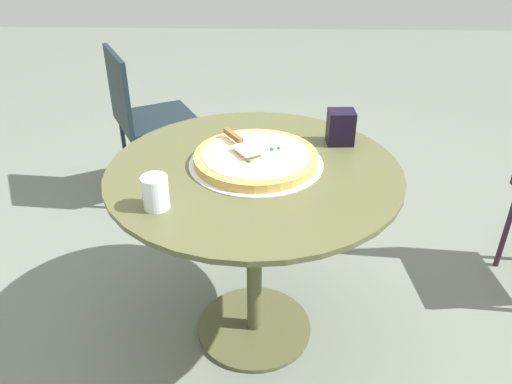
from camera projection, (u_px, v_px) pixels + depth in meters
The scene contains 7 objects.
ground_plane at pixel (254, 328), 2.05m from camera, with size 10.00×10.00×0.00m, color slate.
patio_table at pixel (254, 208), 1.76m from camera, with size 0.97×0.97×0.73m.
pizza_on_tray at pixel (256, 159), 1.70m from camera, with size 0.45×0.45×0.05m.
pizza_server at pixel (240, 142), 1.72m from camera, with size 0.15×0.20×0.02m.
drinking_cup at pixel (155, 192), 1.45m from camera, with size 0.08×0.08×0.10m, color silver.
napkin_dispenser at pixel (341, 127), 1.81m from camera, with size 0.09×0.08×0.12m, color black.
patio_chair_far at pixel (143, 113), 2.71m from camera, with size 0.53×0.53×0.83m.
Camera 1 is at (-0.05, 1.48, 1.52)m, focal length 35.91 mm.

